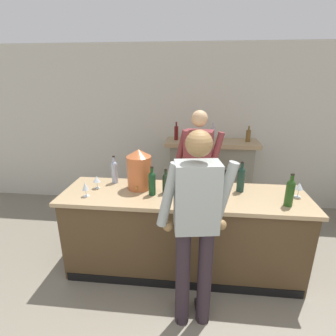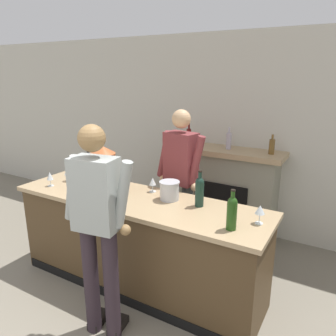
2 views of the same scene
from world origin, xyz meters
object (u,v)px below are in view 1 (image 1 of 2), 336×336
wine_bottle_burgundy_dark (166,182)px  wine_bottle_port_short (152,182)px  person_customer (196,226)px  wine_bottle_merlot_tall (290,192)px  wine_glass_front_right (188,177)px  copper_dispenser (139,169)px  wine_glass_near_bucket (299,187)px  wine_bottle_chardonnay_pale (241,178)px  ice_bucket_steel (211,182)px  wine_bottle_cabernet_heavy (114,171)px  wine_glass_by_dispenser (85,187)px  person_bartender (197,172)px  fireplace_stone (210,175)px  wine_glass_front_left (97,179)px

wine_bottle_burgundy_dark → wine_bottle_port_short: wine_bottle_port_short is taller
person_customer → wine_bottle_merlot_tall: 1.08m
wine_glass_front_right → copper_dispenser: bearing=-166.8°
wine_glass_near_bucket → wine_bottle_chardonnay_pale: bearing=171.1°
person_customer → ice_bucket_steel: person_customer is taller
wine_bottle_chardonnay_pale → wine_bottle_port_short: wine_bottle_chardonnay_pale is taller
wine_bottle_chardonnay_pale → wine_bottle_cabernet_heavy: bearing=176.1°
wine_bottle_merlot_tall → wine_glass_by_dispenser: bearing=-179.9°
wine_glass_by_dispenser → person_bartender: bearing=34.8°
fireplace_stone → person_customer: 2.36m
person_bartender → copper_dispenser: bearing=-140.7°
ice_bucket_steel → wine_bottle_cabernet_heavy: (-1.16, 0.10, 0.06)m
wine_bottle_burgundy_dark → person_bartender: bearing=61.8°
wine_glass_near_bucket → wine_glass_by_dispenser: (-2.28, -0.22, -0.01)m
person_customer → ice_bucket_steel: bearing=79.1°
wine_bottle_merlot_tall → wine_glass_front_right: bearing=157.9°
fireplace_stone → person_bartender: person_bartender is taller
person_customer → wine_glass_front_left: (-1.14, 0.78, 0.07)m
wine_bottle_chardonnay_pale → wine_glass_near_bucket: (0.60, -0.09, -0.04)m
ice_bucket_steel → wine_bottle_burgundy_dark: 0.52m
copper_dispenser → wine_bottle_port_short: bearing=-44.2°
wine_glass_front_right → wine_bottle_merlot_tall: bearing=-22.1°
wine_bottle_chardonnay_pale → wine_glass_front_right: bearing=170.0°
person_customer → wine_bottle_burgundy_dark: 0.81m
wine_bottle_cabernet_heavy → wine_bottle_port_short: wine_bottle_cabernet_heavy is taller
copper_dispenser → wine_bottle_merlot_tall: bearing=-10.2°
ice_bucket_steel → wine_glass_front_right: ice_bucket_steel is taller
fireplace_stone → wine_bottle_burgundy_dark: (-0.58, -1.59, 0.50)m
wine_bottle_merlot_tall → wine_bottle_burgundy_dark: bearing=172.1°
wine_glass_front_right → wine_bottle_port_short: bearing=-141.7°
wine_glass_by_dispenser → fireplace_stone: bearing=51.0°
wine_glass_front_right → wine_bottle_cabernet_heavy: bearing=-179.8°
wine_glass_near_bucket → wine_glass_front_left: wine_glass_near_bucket is taller
person_bartender → wine_bottle_merlot_tall: person_bartender is taller
wine_bottle_port_short → person_bartender: bearing=55.5°
wine_glass_near_bucket → wine_glass_front_right: wine_glass_near_bucket is taller
wine_bottle_chardonnay_pale → wine_glass_near_bucket: 0.61m
wine_bottle_merlot_tall → wine_glass_front_right: size_ratio=2.15×
wine_bottle_merlot_tall → wine_glass_front_left: bearing=173.9°
person_bartender → wine_bottle_burgundy_dark: person_bartender is taller
person_customer → wine_bottle_burgundy_dark: (-0.34, 0.73, 0.09)m
person_customer → wine_bottle_port_short: (-0.48, 0.67, 0.11)m
wine_bottle_chardonnay_pale → wine_glass_by_dispenser: 1.71m
wine_bottle_merlot_tall → wine_glass_front_left: 2.08m
person_customer → wine_glass_front_left: 1.38m
wine_glass_front_right → wine_glass_front_left: bearing=-169.6°
wine_bottle_burgundy_dark → person_customer: bearing=-65.3°
wine_bottle_port_short → wine_glass_near_bucket: size_ratio=1.95×
wine_bottle_cabernet_heavy → wine_bottle_merlot_tall: size_ratio=0.99×
person_customer → wine_glass_front_right: person_customer is taller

